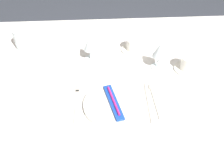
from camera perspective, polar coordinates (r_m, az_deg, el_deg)
ground_plane at (r=1.88m, az=-1.28°, el=-14.98°), size 6.00×6.00×0.00m
dining_table at (r=1.36m, az=-1.70°, el=-0.57°), size 1.80×1.11×0.74m
dinner_plate at (r=1.15m, az=0.34°, el=-4.54°), size 0.27×0.27×0.02m
toothbrush_package at (r=1.14m, az=0.34°, el=-3.98°), size 0.08×0.21×0.02m
fork_outer at (r=1.18m, az=-7.82°, el=-3.91°), size 0.02×0.23×0.00m
dinner_knife at (r=1.18m, az=8.25°, el=-4.20°), size 0.02×0.24×0.00m
spoon_soup at (r=1.21m, az=9.23°, el=-2.71°), size 0.03×0.22×0.01m
saucer_left at (r=1.47m, az=4.69°, el=7.62°), size 0.13×0.13×0.01m
coffee_cup_left at (r=1.45m, az=4.84°, el=8.77°), size 0.10×0.08×0.06m
saucer_right at (r=1.39m, az=16.18°, el=3.23°), size 0.13×0.13×0.01m
coffee_cup_right at (r=1.36m, az=16.57°, el=4.50°), size 0.10×0.08×0.07m
wine_glass_centre at (r=1.31m, az=10.46°, el=7.07°), size 0.07×0.07×0.15m
wine_glass_left at (r=1.35m, az=-4.96°, el=8.53°), size 0.06×0.06×0.13m
drink_tumbler at (r=1.54m, az=-19.44°, el=9.10°), size 0.07×0.07×0.11m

